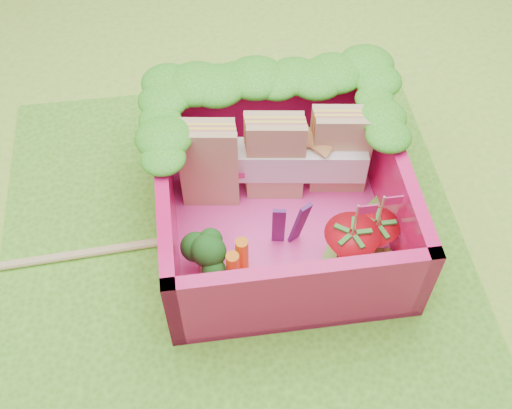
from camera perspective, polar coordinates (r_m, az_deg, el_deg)
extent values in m
plane|color=#7FC838|center=(3.66, -1.99, -3.73)|extent=(14.00, 14.00, 0.00)
cube|color=#56A324|center=(3.64, -2.00, -3.59)|extent=(2.60, 2.60, 0.03)
cube|color=#FF41AA|center=(3.67, 2.12, -1.91)|extent=(1.30, 1.30, 0.05)
cube|color=#E2135D|center=(3.87, 0.80, 7.62)|extent=(1.30, 0.07, 0.55)
cube|color=#E2135D|center=(3.14, 4.03, -8.32)|extent=(1.30, 0.07, 0.55)
cube|color=#E2135D|center=(3.45, -7.89, -0.59)|extent=(0.07, 1.30, 0.55)
cube|color=#E2135D|center=(3.60, 11.96, 1.52)|extent=(0.07, 1.30, 0.55)
ellipsoid|color=#1A7F17|center=(3.60, -7.10, 10.17)|extent=(0.30, 0.30, 0.11)
ellipsoid|color=#1A7F17|center=(3.60, -5.31, 10.36)|extent=(0.30, 0.30, 0.11)
ellipsoid|color=#1A7F17|center=(3.60, -3.52, 10.54)|extent=(0.30, 0.30, 0.11)
ellipsoid|color=#1A7F17|center=(3.60, -1.73, 10.72)|extent=(0.30, 0.30, 0.11)
ellipsoid|color=#1A7F17|center=(3.61, 0.05, 10.88)|extent=(0.30, 0.30, 0.11)
ellipsoid|color=#1A7F17|center=(3.63, 1.82, 11.03)|extent=(0.30, 0.30, 0.11)
ellipsoid|color=#1A7F17|center=(3.64, 3.58, 11.17)|extent=(0.30, 0.30, 0.11)
ellipsoid|color=#1A7F17|center=(3.66, 5.33, 11.30)|extent=(0.30, 0.30, 0.11)
ellipsoid|color=#1A7F17|center=(3.69, 7.05, 11.41)|extent=(0.30, 0.30, 0.11)
ellipsoid|color=#1A7F17|center=(3.71, 8.76, 11.52)|extent=(0.30, 0.30, 0.11)
ellipsoid|color=#1A7F17|center=(3.26, -8.00, 4.38)|extent=(0.27, 0.27, 0.10)
ellipsoid|color=#1A7F17|center=(3.35, -8.12, 6.14)|extent=(0.27, 0.27, 0.10)
ellipsoid|color=#1A7F17|center=(3.45, -8.23, 7.81)|extent=(0.27, 0.27, 0.10)
ellipsoid|color=#1A7F17|center=(3.55, -8.34, 9.38)|extent=(0.27, 0.27, 0.10)
ellipsoid|color=#1A7F17|center=(3.66, -8.44, 10.86)|extent=(0.27, 0.27, 0.10)
ellipsoid|color=#1A7F17|center=(3.40, 11.89, 6.28)|extent=(0.27, 0.27, 0.10)
ellipsoid|color=#1A7F17|center=(3.50, 11.30, 7.93)|extent=(0.27, 0.27, 0.10)
ellipsoid|color=#1A7F17|center=(3.59, 10.73, 9.49)|extent=(0.27, 0.27, 0.10)
ellipsoid|color=#1A7F17|center=(3.69, 10.19, 10.98)|extent=(0.27, 0.27, 0.10)
ellipsoid|color=#1A7F17|center=(3.79, 9.68, 12.38)|extent=(0.27, 0.27, 0.10)
cube|color=tan|center=(3.56, -4.27, 3.64)|extent=(0.34, 0.19, 0.57)
cube|color=tan|center=(3.58, 1.64, 4.25)|extent=(0.34, 0.19, 0.57)
cube|color=tan|center=(3.65, 7.41, 4.80)|extent=(0.34, 0.19, 0.57)
cube|color=white|center=(3.60, 1.62, 3.95)|extent=(1.04, 0.31, 0.20)
cylinder|color=#75AC53|center=(3.42, -4.13, -5.47)|extent=(0.12, 0.12, 0.13)
ellipsoid|color=#175316|center=(3.31, -4.25, -4.32)|extent=(0.33, 0.33, 0.12)
cylinder|color=orange|center=(3.34, -2.06, -5.74)|extent=(0.07, 0.07, 0.25)
cylinder|color=orange|center=(3.38, -1.25, -4.53)|extent=(0.07, 0.07, 0.25)
cube|color=#451854|center=(3.41, 2.02, -1.90)|extent=(0.07, 0.03, 0.38)
cube|color=#451854|center=(3.42, 3.90, -1.67)|extent=(0.07, 0.05, 0.38)
cone|color=red|center=(3.41, 8.28, -4.01)|extent=(0.29, 0.29, 0.29)
cylinder|color=tan|center=(3.19, 8.82, -1.40)|extent=(0.01, 0.01, 0.24)
cube|color=#D72370|center=(3.14, 9.88, -0.43)|extent=(0.10, 0.01, 0.06)
cone|color=red|center=(3.50, 10.43, -2.98)|extent=(0.24, 0.24, 0.24)
cylinder|color=tan|center=(3.30, 11.03, -0.60)|extent=(0.01, 0.01, 0.24)
cube|color=#D72370|center=(3.26, 12.09, 0.34)|extent=(0.10, 0.01, 0.06)
cube|color=#6FBF3C|center=(3.70, 9.88, -0.95)|extent=(0.29, 0.26, 0.05)
cube|color=#6FBF3C|center=(3.56, 10.92, -4.48)|extent=(0.32, 0.21, 0.05)
cube|color=#6FBF3C|center=(3.48, 6.29, -5.51)|extent=(0.21, 0.32, 0.05)
cube|color=#E5BA7D|center=(3.71, -17.13, -4.59)|extent=(2.12, 0.15, 0.04)
cube|color=#E5BA7D|center=(3.71, -16.29, -4.30)|extent=(2.12, 0.15, 0.04)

